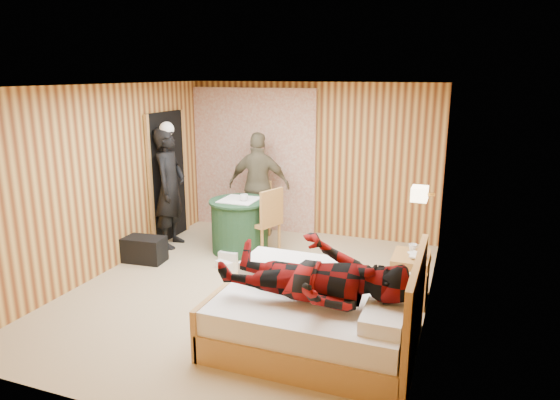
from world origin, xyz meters
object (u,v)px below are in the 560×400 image
at_px(chair_near, 266,217).
at_px(man_at_table, 259,185).
at_px(chair_far, 258,205).
at_px(man_on_bed, 314,262).
at_px(duffel_bag, 143,249).
at_px(woman_standing, 170,188).
at_px(round_table, 240,225).
at_px(nightstand, 410,277).
at_px(wall_lamp, 420,194).
at_px(bed, 317,315).

height_order(chair_near, man_at_table, man_at_table).
distance_m(chair_far, man_on_bed, 3.65).
height_order(duffel_bag, man_at_table, man_at_table).
distance_m(duffel_bag, woman_standing, 1.06).
bearing_deg(man_at_table, round_table, 82.30).
bearing_deg(man_at_table, duffel_bag, 48.06).
height_order(duffel_bag, woman_standing, woman_standing).
relative_size(nightstand, man_at_table, 0.34).
distance_m(nightstand, round_table, 2.74).
height_order(nightstand, woman_standing, woman_standing).
height_order(nightstand, chair_far, chair_far).
bearing_deg(duffel_bag, round_table, 33.31).
bearing_deg(nightstand, wall_lamp, 49.28).
bearing_deg(wall_lamp, man_on_bed, -115.88).
height_order(woman_standing, man_at_table, woman_standing).
bearing_deg(chair_near, man_at_table, -130.24).
relative_size(nightstand, chair_near, 0.58).
xyz_separation_m(round_table, duffel_bag, (-1.12, -0.89, -0.23)).
relative_size(wall_lamp, woman_standing, 0.14).
distance_m(nightstand, chair_near, 2.34).
bearing_deg(woman_standing, round_table, -91.78).
relative_size(bed, round_table, 2.15).
bearing_deg(nightstand, man_at_table, 148.38).
relative_size(nightstand, man_on_bed, 0.33).
relative_size(nightstand, round_table, 0.65).
xyz_separation_m(round_table, chair_far, (-0.01, 0.72, 0.13)).
xyz_separation_m(duffel_bag, woman_standing, (0.02, 0.75, 0.75)).
distance_m(wall_lamp, woman_standing, 3.83).
bearing_deg(woman_standing, chair_far, -60.93).
distance_m(chair_near, man_on_bed, 2.78).
xyz_separation_m(bed, man_at_table, (-1.85, 2.92, 0.56)).
distance_m(bed, chair_far, 3.44).
relative_size(round_table, chair_far, 0.98).
xyz_separation_m(wall_lamp, chair_far, (-2.66, 1.51, -0.76)).
height_order(wall_lamp, duffel_bag, wall_lamp).
xyz_separation_m(bed, chair_far, (-1.86, 2.88, 0.24)).
relative_size(chair_far, chair_near, 0.91).
relative_size(duffel_bag, man_at_table, 0.37).
height_order(bed, round_table, bed).
relative_size(wall_lamp, man_at_table, 0.15).
bearing_deg(man_on_bed, wall_lamp, 64.12).
relative_size(bed, man_on_bed, 1.10).
distance_m(wall_lamp, man_at_table, 3.10).
distance_m(chair_far, chair_near, 0.87).
xyz_separation_m(chair_near, man_on_bed, (1.44, -2.36, 0.35)).
distance_m(round_table, chair_far, 0.73).
height_order(nightstand, man_at_table, man_at_table).
distance_m(bed, man_at_table, 3.51).
height_order(nightstand, man_on_bed, man_on_bed).
bearing_deg(woman_standing, man_at_table, -59.75).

